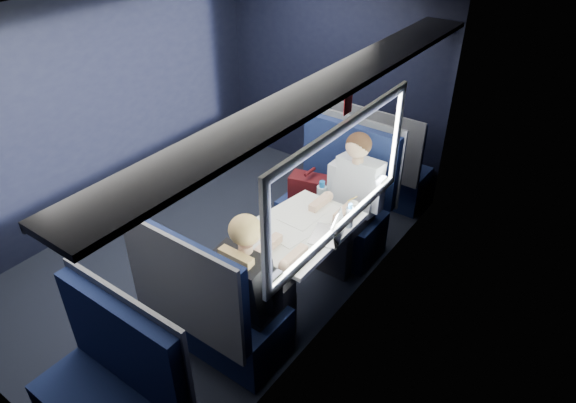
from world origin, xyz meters
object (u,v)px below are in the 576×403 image
Objects in this scene: woman at (253,281)px; bottle_small at (349,217)px; man at (352,195)px; seat_row_front at (380,168)px; cup at (353,208)px; table at (301,236)px; seat_bay_far at (214,311)px; seat_bay_near at (335,205)px; seat_row_back at (113,399)px; laptop at (332,232)px.

woman reaches higher than bottle_small.
seat_row_front is at bearing 102.83° from man.
man is at bearing 90.00° from woman.
woman is 1.16m from cup.
man is (0.07, 0.70, 0.06)m from table.
cup is (0.41, 1.31, 0.38)m from seat_bay_far.
seat_bay_near reaches higher than bottle_small.
bottle_small is at bearing -62.93° from man.
seat_row_back is at bearing -95.80° from table.
cup is (0.42, -0.43, 0.37)m from seat_bay_near.
seat_bay_near is 2.66m from seat_row_back.
seat_bay_near is at bearing 128.63° from bottle_small.
man reaches higher than seat_bay_far.
seat_bay_near is 1.09× the size of seat_row_back.
man is at bearing -32.48° from seat_bay_near.
bottle_small is at bearing 76.47° from woman.
woman is (0.25, 0.17, 0.31)m from seat_bay_far.
seat_bay_near is at bearing 99.52° from woman.
seat_bay_far is 1.09× the size of seat_row_back.
seat_bay_near is 0.95× the size of woman.
seat_row_back is (0.01, -2.66, -0.02)m from seat_bay_near.
seat_bay_near is 5.75× the size of bottle_small.
cup is at bearing 82.15° from woman.
seat_row_back reaches higher than table.
woman is at bearing -90.00° from man.
bottle_small is (0.23, -0.45, 0.12)m from man.
seat_bay_near is 1.74m from seat_bay_far.
cup is at bearing -45.31° from seat_bay_near.
seat_row_front is (0.01, 0.93, -0.02)m from seat_bay_near.
table is 0.76× the size of woman.
bottle_small is (0.48, 2.04, 0.43)m from seat_row_back.
seat_bay_far is (-0.18, -0.87, -0.25)m from table.
man reaches higher than cup.
laptop is at bearing -84.30° from cup.
man reaches higher than table.
woman is at bearing -84.30° from seat_row_front.
bottle_small is at bearing 76.79° from seat_row_back.
table is 0.30m from laptop.
woman reaches higher than table.
seat_bay_near is 0.89m from bottle_small.
seat_bay_far reaches higher than seat_row_back.
seat_bay_near is at bearing 147.52° from man.
seat_bay_near is 1.00× the size of seat_bay_far.
seat_row_back is (-0.18, -1.80, -0.25)m from table.
woman is (0.25, 1.09, 0.32)m from seat_row_back.
seat_row_back is 1.16m from woman.
laptop is at bearing -73.39° from man.
seat_row_back is at bearing -95.72° from man.
table is at bearing 84.20° from seat_row_back.
bottle_small is (0.03, 0.22, 0.04)m from laptop.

